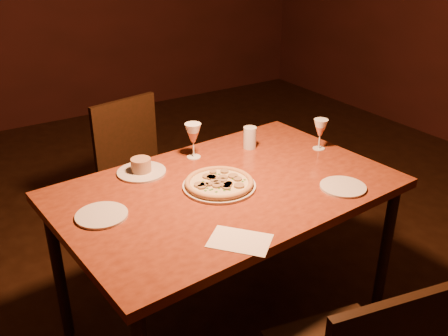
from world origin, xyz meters
TOP-DOWN VIEW (x-y plane):
  - floor at (0.00, 0.00)m, footprint 7.00×7.00m
  - dining_table at (-0.11, 0.02)m, footprint 1.56×1.07m
  - chair_far at (-0.13, 0.96)m, footprint 0.52×0.52m
  - pizza_plate at (-0.14, 0.02)m, footprint 0.33×0.33m
  - ramekin_saucer at (-0.38, 0.34)m, footprint 0.23×0.23m
  - wine_glass_far at (-0.08, 0.37)m, footprint 0.08×0.08m
  - wine_glass_right at (0.52, 0.11)m, footprint 0.07×0.07m
  - water_tumbler at (0.23, 0.31)m, footprint 0.07×0.07m
  - side_plate_left at (-0.67, 0.07)m, footprint 0.21×0.21m
  - side_plate_near at (0.32, -0.28)m, footprint 0.20×0.20m
  - menu_card at (-0.31, -0.38)m, footprint 0.26×0.27m

SIDE VIEW (x-z plane):
  - floor at x=0.00m, z-range 0.00..0.00m
  - chair_far at x=-0.13m, z-range 0.06..0.98m
  - dining_table at x=-0.11m, z-range 0.33..1.13m
  - menu_card at x=-0.31m, z-range 0.80..0.80m
  - side_plate_near at x=0.32m, z-range 0.80..0.81m
  - side_plate_left at x=-0.67m, z-range 0.80..0.81m
  - pizza_plate at x=-0.14m, z-range 0.80..0.83m
  - ramekin_saucer at x=-0.38m, z-range 0.78..0.86m
  - water_tumbler at x=0.23m, z-range 0.80..0.91m
  - wine_glass_right at x=0.52m, z-range 0.80..0.96m
  - wine_glass_far at x=-0.08m, z-range 0.80..0.98m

